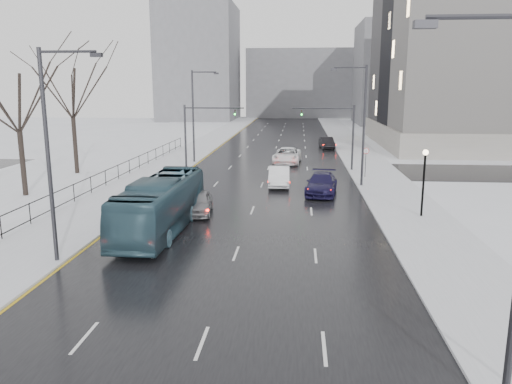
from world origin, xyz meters
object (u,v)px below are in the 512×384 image
(tree_park_e, at_px, (77,174))
(streetlight_r_mid, at_px, (361,120))
(sedan_right_far, at_px, (322,184))
(streetlight_l_near, at_px, (52,147))
(bus, at_px, (161,205))
(sedan_center_near, at_px, (198,202))
(no_uturn_sign, at_px, (366,154))
(lamppost_r_mid, at_px, (424,173))
(sedan_right_cross, at_px, (287,156))
(mast_signal_left, at_px, (196,129))
(sedan_right_distant, at_px, (327,143))
(mast_signal_right, at_px, (342,130))
(streetlight_l_far, at_px, (195,112))
(tree_park_d, at_px, (26,197))
(sedan_right_near, at_px, (279,176))

(tree_park_e, distance_m, streetlight_r_mid, 27.25)
(sedan_right_far, bearing_deg, streetlight_l_near, -121.19)
(bus, xyz_separation_m, sedan_center_near, (1.30, 4.17, -0.82))
(tree_park_e, xyz_separation_m, no_uturn_sign, (27.40, 0.00, 2.30))
(lamppost_r_mid, xyz_separation_m, sedan_right_cross, (-9.16, 22.47, -2.05))
(mast_signal_left, xyz_separation_m, sedan_right_cross, (9.17, 4.47, -3.22))
(streetlight_l_near, distance_m, sedan_right_distant, 48.83)
(tree_park_e, xyz_separation_m, bus, (13.40, -18.35, 1.62))
(streetlight_l_near, bearing_deg, mast_signal_right, 61.04)
(mast_signal_left, bearing_deg, streetlight_l_far, 101.87)
(lamppost_r_mid, relative_size, mast_signal_left, 0.66)
(streetlight_l_far, bearing_deg, sedan_center_near, -78.11)
(lamppost_r_mid, bearing_deg, bus, -164.62)
(mast_signal_left, bearing_deg, sedan_right_distant, 52.02)
(mast_signal_left, height_order, sedan_right_cross, mast_signal_left)
(tree_park_d, relative_size, mast_signal_right, 1.92)
(mast_signal_left, bearing_deg, sedan_right_near, -43.45)
(no_uturn_sign, bearing_deg, sedan_center_near, -131.86)
(bus, bearing_deg, sedan_right_cross, 77.17)
(streetlight_l_near, bearing_deg, lamppost_r_mid, 27.55)
(streetlight_r_mid, distance_m, sedan_right_near, 8.22)
(mast_signal_right, xyz_separation_m, mast_signal_left, (-14.65, 0.00, 0.00))
(streetlight_r_mid, height_order, mast_signal_right, streetlight_r_mid)
(tree_park_e, height_order, no_uturn_sign, tree_park_e)
(mast_signal_right, distance_m, sedan_center_near, 21.41)
(streetlight_l_far, xyz_separation_m, bus, (3.37, -26.35, -4.00))
(mast_signal_left, bearing_deg, streetlight_r_mid, -27.31)
(streetlight_r_mid, distance_m, no_uturn_sign, 5.30)
(streetlight_r_mid, distance_m, mast_signal_right, 8.18)
(tree_park_d, distance_m, mast_signal_left, 17.96)
(streetlight_l_far, bearing_deg, no_uturn_sign, -24.73)
(sedan_center_near, xyz_separation_m, sedan_right_distant, (10.39, 36.38, 0.00))
(mast_signal_right, bearing_deg, mast_signal_left, 180.00)
(streetlight_l_near, height_order, sedan_right_far, streetlight_l_near)
(sedan_right_distant, bearing_deg, streetlight_l_near, -114.39)
(mast_signal_left, bearing_deg, no_uturn_sign, -13.60)
(tree_park_d, height_order, sedan_right_near, tree_park_d)
(mast_signal_left, relative_size, no_uturn_sign, 2.41)
(streetlight_l_far, bearing_deg, mast_signal_right, -14.48)
(tree_park_d, bearing_deg, sedan_center_near, -16.27)
(sedan_right_near, bearing_deg, streetlight_l_near, -117.66)
(mast_signal_right, height_order, bus, mast_signal_right)
(bus, bearing_deg, sedan_right_near, 66.95)
(no_uturn_sign, bearing_deg, tree_park_d, -159.68)
(mast_signal_left, height_order, sedan_right_near, mast_signal_left)
(no_uturn_sign, bearing_deg, streetlight_r_mid, -104.48)
(bus, distance_m, sedan_center_near, 4.45)
(sedan_center_near, distance_m, sedan_right_near, 11.02)
(mast_signal_left, relative_size, sedan_center_near, 1.46)
(streetlight_r_mid, height_order, lamppost_r_mid, streetlight_r_mid)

